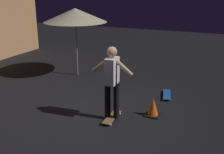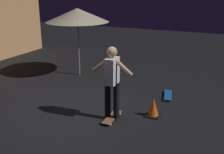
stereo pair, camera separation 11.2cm
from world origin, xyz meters
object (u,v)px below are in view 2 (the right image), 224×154
Objects in this scene: patio_umbrella at (77,15)px; skateboard_ridden at (112,117)px; skater at (112,78)px; skateboard_spare at (168,95)px; traffic_cone at (153,108)px.

skateboard_ridden is at bearing -136.32° from patio_umbrella.
skateboard_ridden is at bearing 180.00° from skater.
skateboard_spare is (1.93, -0.85, 0.00)m from skateboard_ridden.
skateboard_spare is 0.48× the size of skater.
skateboard_ridden is (-2.62, -2.50, -2.02)m from patio_umbrella.
traffic_cone is at bearing -121.53° from patio_umbrella.
skateboard_ridden is 2.10m from skateboard_spare.
traffic_cone is (0.58, -0.82, -0.83)m from skater.
patio_umbrella is 3.77m from skater.
skater is at bearing 125.37° from traffic_cone.
traffic_cone is (-1.35, 0.03, 0.16)m from skateboard_spare.
patio_umbrella is 2.92× the size of skateboard_ridden.
traffic_cone is at bearing -54.63° from skater.
skater is at bearing 0.00° from skateboard_ridden.
skateboard_spare is at bearing -23.69° from skateboard_ridden.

